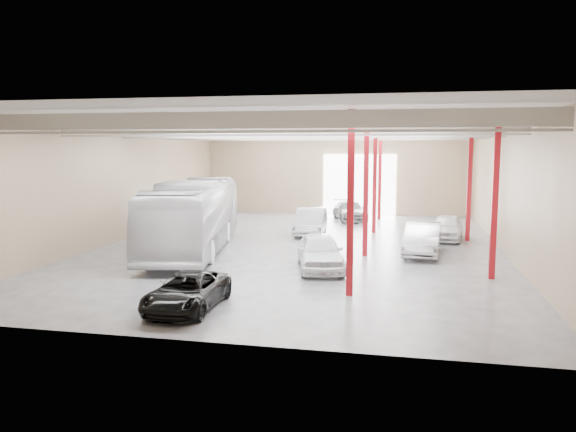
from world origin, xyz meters
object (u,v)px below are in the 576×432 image
at_px(coach_bus, 194,216).
at_px(car_row_c, 350,211).
at_px(black_sedan, 187,292).
at_px(car_row_a, 320,252).
at_px(car_right_near, 423,239).
at_px(car_row_b, 311,221).
at_px(car_right_far, 447,227).

bearing_deg(coach_bus, car_row_c, 52.89).
height_order(black_sedan, car_row_c, car_row_c).
bearing_deg(black_sedan, car_row_a, 63.37).
distance_m(black_sedan, car_right_near, 14.49).
distance_m(car_row_b, car_right_near, 8.88).
distance_m(black_sedan, car_row_c, 25.20).
relative_size(black_sedan, car_right_near, 0.89).
height_order(black_sedan, car_right_near, car_right_near).
xyz_separation_m(car_row_a, car_right_near, (4.71, 4.64, -0.01)).
xyz_separation_m(black_sedan, car_right_near, (8.27, 11.90, 0.21)).
distance_m(car_row_c, car_right_near, 14.06).
bearing_deg(car_row_b, car_right_near, -43.34).
bearing_deg(car_row_b, car_row_c, 72.47).
height_order(coach_bus, black_sedan, coach_bus).
bearing_deg(car_row_a, car_right_far, 44.18).
bearing_deg(car_right_far, coach_bus, -147.54).
bearing_deg(car_row_a, car_row_c, 78.05).
distance_m(car_row_b, car_right_far, 8.47).
distance_m(coach_bus, car_row_a, 8.25).
height_order(car_right_near, car_right_far, car_right_near).
relative_size(car_row_c, car_right_far, 1.13).
bearing_deg(car_right_far, black_sedan, -112.70).
height_order(car_row_b, car_right_near, car_row_b).
height_order(coach_bus, car_right_far, coach_bus).
relative_size(coach_bus, car_row_b, 2.67).
relative_size(car_row_c, car_right_near, 1.00).
xyz_separation_m(coach_bus, car_right_near, (12.17, 1.28, -1.08)).
bearing_deg(car_right_far, car_row_a, -115.34).
xyz_separation_m(coach_bus, black_sedan, (3.90, -10.62, -1.29)).
height_order(car_row_a, car_right_near, car_row_a).
bearing_deg(car_row_a, black_sedan, -129.37).
bearing_deg(coach_bus, car_right_near, -4.96).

